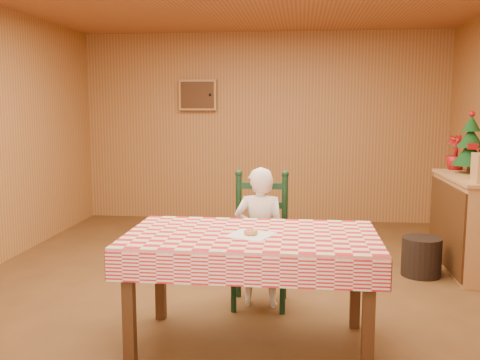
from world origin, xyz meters
name	(u,v)px	position (x,y,z in m)	size (l,w,h in m)	color
ground	(237,291)	(0.00, 0.00, 0.00)	(6.00, 6.00, 0.00)	brown
cabin_walls	(244,81)	(0.00, 0.53, 1.83)	(5.10, 6.05, 2.65)	#AC753E
dining_table	(251,245)	(0.22, -1.03, 0.69)	(1.66, 0.96, 0.77)	#492A13
ladder_chair	(260,243)	(0.22, -0.24, 0.50)	(0.44, 0.40, 1.08)	black
seated_child	(260,237)	(0.22, -0.30, 0.56)	(0.41, 0.27, 1.12)	white
napkin	(251,235)	(0.22, -1.08, 0.77)	(0.26, 0.26, 0.00)	white
donut	(251,232)	(0.22, -1.08, 0.79)	(0.09, 0.09, 0.03)	#C78747
shelf_unit	(473,224)	(2.20, 0.85, 0.47)	(0.54, 1.24, 0.93)	tan
christmas_tree	(470,145)	(2.21, 1.10, 1.21)	(0.34, 0.34, 0.62)	#492A13
flower_arrangement	(456,153)	(2.16, 1.40, 1.11)	(0.20, 0.20, 0.36)	maroon
storage_bin	(421,257)	(1.68, 0.63, 0.18)	(0.37, 0.37, 0.37)	black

